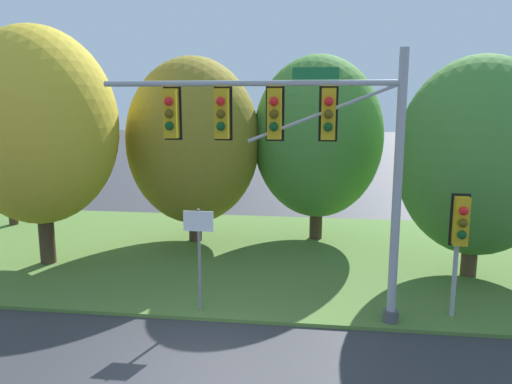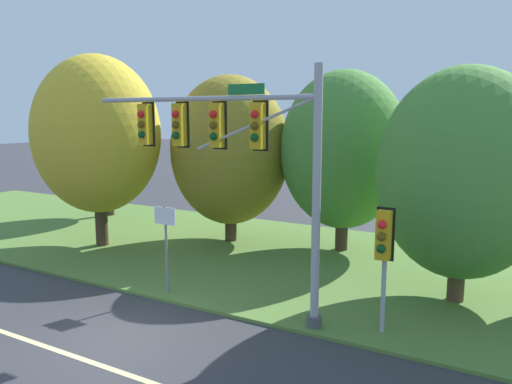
% 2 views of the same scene
% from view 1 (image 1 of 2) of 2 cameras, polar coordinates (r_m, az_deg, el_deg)
% --- Properties ---
extents(ground_plane, '(160.00, 160.00, 0.00)m').
position_cam_1_polar(ground_plane, '(11.16, -6.73, -20.00)').
color(ground_plane, '#333338').
extents(grass_verge, '(48.00, 11.50, 0.10)m').
position_cam_1_polar(grass_verge, '(18.58, -0.46, -7.00)').
color(grass_verge, '#517533').
rests_on(grass_verge, ground).
extents(traffic_signal_mast, '(7.49, 0.49, 6.74)m').
position_cam_1_polar(traffic_signal_mast, '(12.25, 4.44, 6.16)').
color(traffic_signal_mast, '#9EA0A5').
rests_on(traffic_signal_mast, grass_verge).
extents(pedestrian_signal_near_kerb, '(0.46, 0.55, 3.25)m').
position_cam_1_polar(pedestrian_signal_near_kerb, '(13.46, 22.29, -3.94)').
color(pedestrian_signal_near_kerb, '#9EA0A5').
rests_on(pedestrian_signal_near_kerb, grass_verge).
extents(route_sign_post, '(0.79, 0.08, 2.77)m').
position_cam_1_polar(route_sign_post, '(13.19, -6.53, -5.93)').
color(route_sign_post, slate).
rests_on(route_sign_post, grass_verge).
extents(tree_nearest_road, '(3.90, 3.90, 6.85)m').
position_cam_1_polar(tree_nearest_road, '(24.45, -26.74, 6.73)').
color(tree_nearest_road, '#423021').
rests_on(tree_nearest_road, grass_verge).
extents(tree_left_of_mast, '(5.19, 5.19, 7.92)m').
position_cam_1_polar(tree_left_of_mast, '(18.02, -23.65, 6.85)').
color(tree_left_of_mast, '#423021').
rests_on(tree_left_of_mast, grass_verge).
extents(tree_behind_signpost, '(5.11, 5.11, 7.17)m').
position_cam_1_polar(tree_behind_signpost, '(19.47, -7.17, 5.79)').
color(tree_behind_signpost, '#423021').
rests_on(tree_behind_signpost, grass_verge).
extents(tree_mid_verge, '(5.06, 5.06, 7.26)m').
position_cam_1_polar(tree_mid_verge, '(19.80, 7.08, 6.23)').
color(tree_mid_verge, '#423021').
rests_on(tree_mid_verge, grass_verge).
extents(tree_tall_centre, '(4.92, 4.92, 6.90)m').
position_cam_1_polar(tree_tall_centre, '(16.84, 23.98, 3.70)').
color(tree_tall_centre, '#4C3823').
rests_on(tree_tall_centre, grass_verge).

